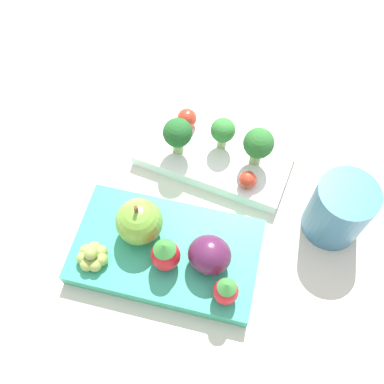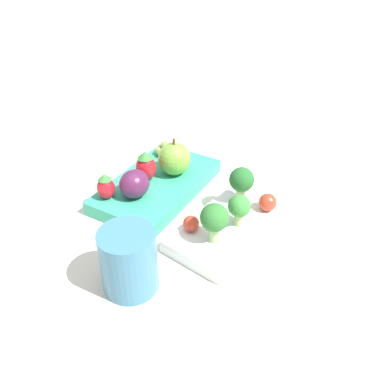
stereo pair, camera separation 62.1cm
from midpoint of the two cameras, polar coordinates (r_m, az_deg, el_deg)
ground_plane at (r=0.49m, az=16.02°, el=-26.92°), size 4.00×4.00×0.00m
bento_box_savoury at (r=0.48m, az=24.00°, el=-30.11°), size 0.20×0.11×0.02m
bento_box_fruit at (r=0.50m, az=7.54°, el=-22.16°), size 0.21×0.13×0.02m
broccoli_floret_0 at (r=0.47m, az=25.29°, el=-22.69°), size 0.04×0.04×0.05m
broccoli_floret_1 at (r=0.45m, az=26.84°, el=-28.93°), size 0.03×0.03×0.05m
broccoli_floret_2 at (r=0.42m, az=24.04°, el=-33.32°), size 0.04×0.04×0.06m
cherry_tomato_0 at (r=0.44m, az=17.94°, el=-32.83°), size 0.02×0.02×0.02m
cherry_tomato_1 at (r=0.49m, az=29.76°, el=-25.39°), size 0.03×0.03×0.03m
apple at (r=0.48m, az=10.97°, el=-17.50°), size 0.05×0.05×0.06m
strawberry_0 at (r=0.47m, az=5.84°, el=-19.59°), size 0.03×0.03×0.05m
strawberry_1 at (r=0.44m, az=-1.24°, el=-25.21°), size 0.03×0.03×0.04m
plum at (r=0.45m, az=4.52°, el=-24.54°), size 0.05×0.04×0.04m
grape_cluster at (r=0.53m, az=7.83°, el=-13.78°), size 0.03×0.03×0.03m
drinking_cup at (r=0.39m, az=8.65°, el=-44.33°), size 0.07×0.07×0.08m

